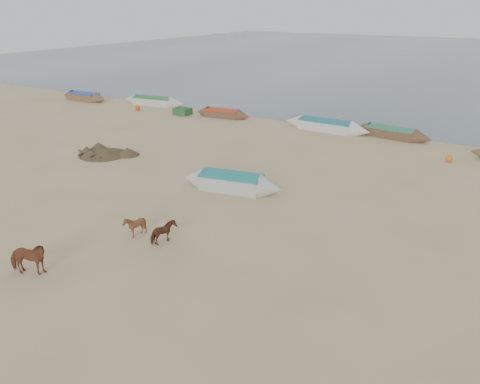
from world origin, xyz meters
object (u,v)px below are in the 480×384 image
Objects in this scene: cow_adult at (28,259)px; near_canoe at (231,182)px; calf_right at (164,233)px; calf_front at (135,226)px.

near_canoe is at bearing -36.68° from cow_adult.
calf_front is at bearing 85.84° from calf_right.
cow_adult is 1.55× the size of calf_front.
cow_adult is at bearing 138.95° from calf_right.
calf_front is at bearing -106.36° from near_canoe.
cow_adult is 4.48m from calf_front.
calf_right is (1.50, 0.15, -0.02)m from calf_front.
cow_adult is 1.61× the size of calf_right.
cow_adult reaches higher than calf_right.
near_canoe is (1.88, 11.02, -0.21)m from cow_adult.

